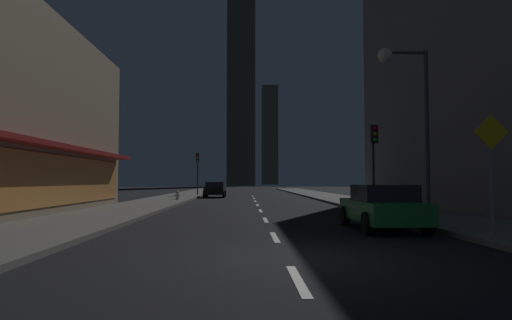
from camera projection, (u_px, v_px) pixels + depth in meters
The scene contains 14 objects.
ground_plane at pixel (253, 198), 40.79m from camera, with size 78.00×136.00×0.10m, color black.
sidewalk_right at pixel (327, 196), 40.98m from camera, with size 4.00×76.00×0.15m, color #605E59.
sidewalk_left at pixel (179, 197), 40.60m from camera, with size 4.00×76.00×0.15m, color #605E59.
lane_marking_center at pixel (259, 208), 25.01m from camera, with size 0.16×38.60×0.01m.
building_apartment_right at pixel (503, 65), 25.61m from camera, with size 11.00×20.00×16.86m, color slate.
skyscraper_distant_tall at pixel (241, 94), 121.09m from camera, with size 7.73×8.93×51.62m, color #494536.
skyscraper_distant_mid at pixel (270, 135), 165.83m from camera, with size 6.02×6.99×37.82m, color #514D3C.
car_parked_near at pixel (382, 207), 13.90m from camera, with size 1.98×4.24×1.45m.
car_parked_far at pixel (215, 189), 40.48m from camera, with size 1.98×4.24×1.45m.
fire_hydrant_far_left at pixel (177, 195), 32.47m from camera, with size 0.42×0.30×0.65m.
traffic_light_near_right at pixel (374, 148), 21.11m from camera, with size 0.32×0.48×4.20m.
traffic_light_far_left at pixel (198, 164), 42.91m from camera, with size 0.32×0.48×4.20m.
street_lamp_right at pixel (405, 91), 16.68m from camera, with size 1.96×0.56×6.58m.
pedestrian_crossing_sign at pixel (492, 164), 11.24m from camera, with size 0.91×0.08×3.15m.
Camera 1 is at (-0.85, -8.90, 1.59)m, focal length 30.29 mm.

